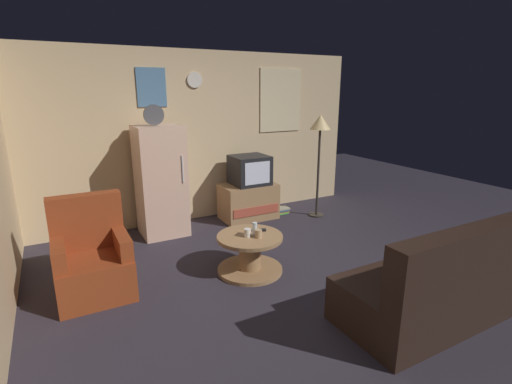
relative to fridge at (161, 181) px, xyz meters
name	(u,v)px	position (x,y,z in m)	size (l,w,h in m)	color
ground_plane	(289,281)	(0.78, -2.02, -0.75)	(12.00, 12.00, 0.00)	#2D2833
wall_with_art	(203,137)	(0.79, 0.43, 0.51)	(5.20, 0.12, 2.51)	#D1B284
fridge	(161,181)	(0.00, 0.00, 0.00)	(0.60, 0.62, 1.77)	beige
tv_stand	(248,201)	(1.34, -0.01, -0.48)	(0.84, 0.53, 0.55)	#9E754C
crt_tv	(250,170)	(1.36, -0.01, 0.01)	(0.54, 0.51, 0.44)	black
standing_lamp	(320,130)	(2.35, -0.42, 0.60)	(0.32, 0.32, 1.59)	#332D28
coffee_table	(250,253)	(0.53, -1.61, -0.54)	(0.72, 0.72, 0.43)	#9E754C
wine_glass	(255,229)	(0.57, -1.64, -0.25)	(0.05, 0.05, 0.15)	silver
mug_ceramic_white	(247,233)	(0.49, -1.63, -0.28)	(0.08, 0.08, 0.09)	silver
mug_ceramic_tan	(258,234)	(0.58, -1.71, -0.28)	(0.08, 0.08, 0.09)	tan
remote_control	(259,230)	(0.68, -1.54, -0.32)	(0.15, 0.04, 0.02)	black
armchair	(92,261)	(-1.03, -1.27, -0.42)	(0.68, 0.68, 0.96)	maroon
couch	(438,286)	(1.55, -3.18, -0.44)	(1.70, 0.80, 0.92)	black
book_stack	(282,210)	(1.92, -0.06, -0.70)	(0.21, 0.18, 0.10)	#56BE41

